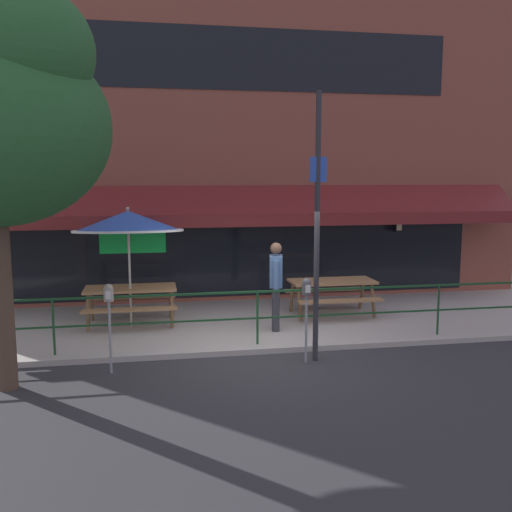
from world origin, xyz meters
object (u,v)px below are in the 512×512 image
Objects in this scene: picnic_table_left at (131,295)px; picnic_table_centre at (332,287)px; patio_umbrella_left at (128,222)px; parking_meter_near at (109,301)px; pedestrian_walking at (276,281)px; parking_meter_far at (307,295)px; street_sign_pole at (317,226)px.

picnic_table_left and picnic_table_centre have the same top height.
parking_meter_near is at bearing -95.30° from patio_umbrella_left.
picnic_table_centre is 1.75m from pedestrian_walking.
pedestrian_walking reaches higher than parking_meter_far.
pedestrian_walking is 3.42m from parking_meter_near.
street_sign_pole is at bearing -39.20° from picnic_table_left.
parking_meter_far is (3.14, -0.07, 0.00)m from parking_meter_near.
picnic_table_centre is 0.76× the size of patio_umbrella_left.
patio_umbrella_left is 2.66m from parking_meter_near.
street_sign_pole is at bearing -113.33° from picnic_table_centre.
pedestrian_walking is 0.39× the size of street_sign_pole.
picnic_table_centre is (4.21, 0.03, 0.00)m from picnic_table_left.
parking_meter_near is at bearing -151.22° from pedestrian_walking.
patio_umbrella_left is 1.67× the size of parking_meter_near.
patio_umbrella_left is 3.10m from pedestrian_walking.
patio_umbrella_left is at bearing 139.29° from parking_meter_far.
patio_umbrella_left reaches higher than picnic_table_centre.
picnic_table_centre is at bearing 0.45° from picnic_table_left.
street_sign_pole is at bearing -37.82° from patio_umbrella_left.
picnic_table_centre is 1.27× the size of parking_meter_far.
picnic_table_left is 0.76× the size of patio_umbrella_left.
parking_meter_near is 3.14m from parking_meter_far.
pedestrian_walking is at bearing 94.67° from parking_meter_far.
street_sign_pole is (3.10, -2.53, 1.55)m from picnic_table_left.
parking_meter_near is at bearing 178.72° from parking_meter_far.
picnic_table_left is at bearing -179.55° from picnic_table_centre.
picnic_table_left is 2.61m from parking_meter_near.
pedestrian_walking is at bearing 28.78° from parking_meter_near.
pedestrian_walking reaches higher than picnic_table_centre.
street_sign_pole is at bearing 0.50° from parking_meter_near.
street_sign_pole is at bearing -78.51° from pedestrian_walking.
patio_umbrella_left is (-4.21, -0.16, 1.47)m from picnic_table_centre.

